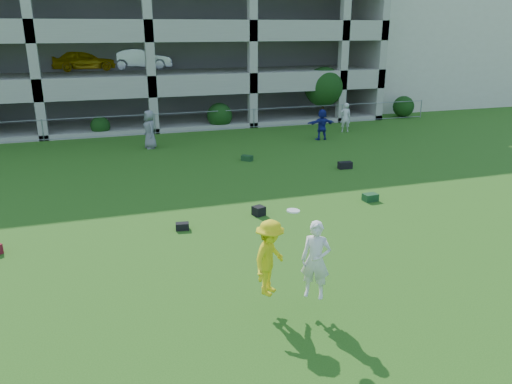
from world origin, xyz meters
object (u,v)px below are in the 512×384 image
object	(u,v)px
bystander_e	(345,117)
stucco_building	(412,38)
bystander_c	(150,129)
crate_d	(259,211)
parking_garage	(134,25)
bystander_d	(322,124)
frisbee_contest	(282,258)

from	to	relation	value
bystander_e	stucco_building	bearing A→B (deg)	-124.55
bystander_c	crate_d	size ratio (longest dim) A/B	5.54
bystander_e	crate_d	size ratio (longest dim) A/B	4.91
stucco_building	parking_garage	size ratio (longest dim) A/B	0.53
stucco_building	bystander_c	world-z (taller)	stucco_building
bystander_c	crate_d	xyz separation A→B (m)	(2.22, -10.81, -0.82)
bystander_c	bystander_e	world-z (taller)	bystander_c
stucco_building	crate_d	world-z (taller)	stucco_building
parking_garage	stucco_building	bearing A→B (deg)	0.75
bystander_d	bystander_e	world-z (taller)	bystander_e
bystander_c	frisbee_contest	size ratio (longest dim) A/B	0.99
frisbee_contest	crate_d	bearing A→B (deg)	76.41
stucco_building	bystander_d	distance (m)	20.13
bystander_d	crate_d	bearing A→B (deg)	56.57
stucco_building	bystander_c	xyz separation A→B (m)	(-23.67, -12.49, -4.03)
stucco_building	frisbee_contest	size ratio (longest dim) A/B	8.19
bystander_c	stucco_building	bearing A→B (deg)	107.00
frisbee_contest	parking_garage	world-z (taller)	parking_garage
frisbee_contest	parking_garage	bearing A→B (deg)	90.34
crate_d	frisbee_contest	size ratio (longest dim) A/B	0.18
bystander_d	frisbee_contest	distance (m)	17.78
bystander_c	parking_garage	size ratio (longest dim) A/B	0.06
bystander_e	bystander_d	bearing A→B (deg)	45.61
bystander_d	bystander_c	bearing A→B (deg)	-3.79
stucco_building	frisbee_contest	world-z (taller)	stucco_building
bystander_e	frisbee_contest	world-z (taller)	frisbee_contest
crate_d	bystander_e	bearing A→B (deg)	51.34
crate_d	stucco_building	bearing A→B (deg)	47.37
bystander_e	frisbee_contest	distance (m)	20.19
bystander_d	bystander_e	size ratio (longest dim) A/B	0.98
bystander_c	frisbee_contest	bearing A→B (deg)	-7.91
bystander_e	parking_garage	xyz separation A→B (m)	(-10.73, 11.53, 5.16)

